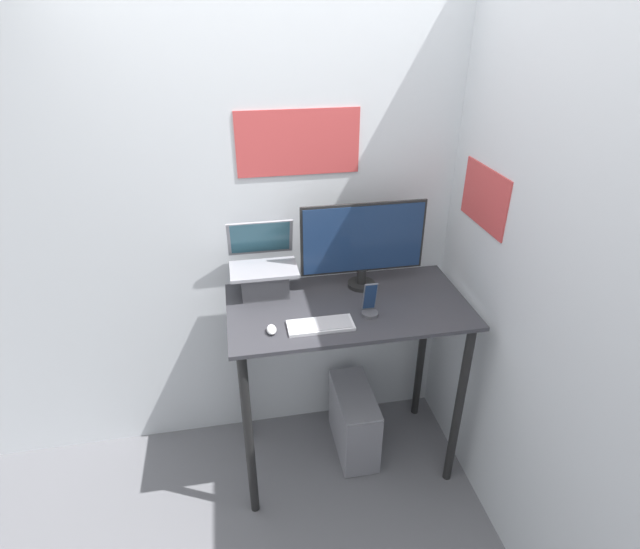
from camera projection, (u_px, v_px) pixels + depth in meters
name	position (u px, v px, depth m)	size (l,w,h in m)	color
ground_plane	(356.00, 500.00, 2.65)	(12.00, 12.00, 0.00)	slate
wall_back	(332.00, 223.00, 2.63)	(6.00, 0.06, 2.60)	silver
wall_side_right	(518.00, 275.00, 2.14)	(0.06, 6.00, 2.60)	silver
desk	(347.00, 338.00, 2.51)	(1.17, 0.62, 1.04)	#333338
laptop	(264.00, 274.00, 2.47)	(0.33, 0.29, 0.35)	#4C4C51
monitor	(363.00, 243.00, 2.46)	(0.63, 0.14, 0.45)	black
keyboard	(321.00, 325.00, 2.25)	(0.30, 0.12, 0.02)	silver
mouse	(272.00, 330.00, 2.21)	(0.04, 0.07, 0.03)	white
cell_phone	(370.00, 305.00, 2.32)	(0.08, 0.08, 0.17)	#4C4C51
computer_tower	(354.00, 420.00, 2.88)	(0.20, 0.45, 0.41)	gray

